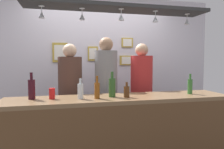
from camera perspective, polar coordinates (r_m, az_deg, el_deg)
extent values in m
cube|color=silver|center=(3.89, -3.39, 1.96)|extent=(4.40, 0.06, 2.60)
cube|color=brown|center=(2.51, 2.38, -6.57)|extent=(2.70, 0.55, 0.04)
cube|color=brown|center=(2.42, 4.07, -19.36)|extent=(2.65, 0.04, 0.95)
cube|color=black|center=(2.59, 2.14, 17.65)|extent=(2.20, 0.36, 0.04)
cylinder|color=silver|center=(2.52, -18.71, 17.28)|extent=(0.06, 0.06, 0.00)
cylinder|color=silver|center=(2.51, -18.69, 16.67)|extent=(0.01, 0.01, 0.06)
cone|color=silver|center=(2.50, -18.66, 15.22)|extent=(0.07, 0.07, 0.08)
cylinder|color=silver|center=(2.52, -8.19, 17.43)|extent=(0.06, 0.06, 0.00)
cylinder|color=silver|center=(2.52, -8.18, 16.82)|extent=(0.01, 0.01, 0.06)
cone|color=silver|center=(2.50, -8.17, 15.37)|extent=(0.07, 0.07, 0.08)
cylinder|color=silver|center=(2.52, 2.47, 17.46)|extent=(0.06, 0.06, 0.00)
cylinder|color=silver|center=(2.52, 2.47, 16.85)|extent=(0.01, 0.01, 0.06)
cone|color=silver|center=(2.50, 2.46, 15.40)|extent=(0.07, 0.07, 0.08)
cylinder|color=silver|center=(2.68, 11.80, 16.59)|extent=(0.06, 0.06, 0.00)
cylinder|color=silver|center=(2.67, 11.79, 16.01)|extent=(0.01, 0.01, 0.06)
cone|color=silver|center=(2.66, 11.77, 14.64)|extent=(0.07, 0.07, 0.08)
cylinder|color=silver|center=(2.95, 19.85, 15.26)|extent=(0.06, 0.06, 0.00)
cylinder|color=silver|center=(2.94, 19.83, 14.74)|extent=(0.01, 0.01, 0.06)
cone|color=silver|center=(2.93, 19.80, 13.49)|extent=(0.07, 0.07, 0.08)
cube|color=#2D334C|center=(3.22, -11.17, -14.95)|extent=(0.17, 0.18, 0.79)
cylinder|color=brown|center=(3.06, -11.36, -1.71)|extent=(0.34, 0.34, 0.69)
sphere|color=beige|center=(3.05, -11.47, 6.42)|extent=(0.20, 0.20, 0.20)
cube|color=#2D334C|center=(3.27, -1.60, -14.11)|extent=(0.17, 0.18, 0.84)
cylinder|color=gray|center=(3.12, -1.63, -0.22)|extent=(0.34, 0.34, 0.73)
sphere|color=#9E7556|center=(3.12, -1.64, 8.24)|extent=(0.21, 0.21, 0.21)
cube|color=#2D334C|center=(3.43, 7.93, -13.63)|extent=(0.17, 0.18, 0.80)
cylinder|color=red|center=(3.28, 8.06, -1.02)|extent=(0.34, 0.34, 0.70)
sphere|color=tan|center=(3.27, 8.13, 6.65)|extent=(0.20, 0.20, 0.20)
cylinder|color=silver|center=(2.38, -8.61, -4.57)|extent=(0.06, 0.06, 0.17)
cylinder|color=silver|center=(2.36, -8.64, -1.81)|extent=(0.03, 0.03, 0.06)
cylinder|color=#512D14|center=(2.45, 4.02, -4.75)|extent=(0.07, 0.07, 0.13)
cylinder|color=#512D14|center=(2.44, 4.03, -2.66)|extent=(0.03, 0.03, 0.05)
cylinder|color=brown|center=(2.38, -4.11, -4.42)|extent=(0.06, 0.06, 0.18)
cylinder|color=brown|center=(2.36, -4.12, -1.30)|extent=(0.03, 0.03, 0.08)
cylinder|color=#2D5623|center=(2.47, 0.04, -3.62)|extent=(0.08, 0.08, 0.22)
cylinder|color=#2D5623|center=(2.46, 0.04, -0.15)|extent=(0.03, 0.03, 0.08)
cylinder|color=#336B2D|center=(2.87, 20.54, -3.11)|extent=(0.06, 0.06, 0.19)
cylinder|color=#336B2D|center=(2.86, 20.60, -0.52)|extent=(0.03, 0.03, 0.07)
cylinder|color=#380F19|center=(2.49, -21.10, -3.82)|extent=(0.08, 0.08, 0.22)
cylinder|color=#380F19|center=(2.48, -21.19, -0.38)|extent=(0.03, 0.03, 0.08)
cylinder|color=red|center=(2.44, -16.08, -5.03)|extent=(0.07, 0.07, 0.12)
cube|color=#B29338|center=(3.79, -14.01, 5.86)|extent=(0.26, 0.02, 0.34)
cube|color=white|center=(3.77, -14.01, 5.87)|extent=(0.20, 0.01, 0.26)
cube|color=#B29338|center=(3.98, 4.19, 8.68)|extent=(0.22, 0.02, 0.18)
cube|color=white|center=(3.97, 4.24, 8.69)|extent=(0.17, 0.01, 0.14)
cube|color=#B29338|center=(3.97, 4.22, 3.87)|extent=(0.30, 0.02, 0.18)
cube|color=white|center=(3.96, 4.27, 3.87)|extent=(0.23, 0.01, 0.14)
cube|color=#B29338|center=(3.82, -5.25, 5.69)|extent=(0.18, 0.02, 0.26)
cube|color=white|center=(3.81, -5.23, 5.70)|extent=(0.14, 0.01, 0.20)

